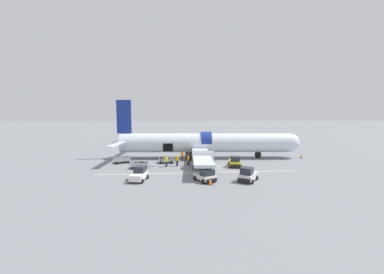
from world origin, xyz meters
The scene contains 16 objects.
ground_plane centered at (0.00, 0.00, 0.00)m, with size 500.00×500.00×0.00m, color slate.
apron_marking_line centered at (-3.78, -3.97, 0.00)m, with size 27.41×2.11×0.01m.
airplane centered at (-2.46, 6.87, 2.68)m, with size 34.50×31.01×10.56m.
baggage_tug_lead centered at (-3.07, -8.08, 0.63)m, with size 2.87×3.20×1.45m.
baggage_tug_mid centered at (-11.12, -7.69, 0.73)m, with size 2.20×3.13×1.70m.
baggage_tug_rear centered at (1.94, -0.35, 0.73)m, with size 2.32×3.30×1.69m.
baggage_tug_spare centered at (1.96, -8.19, 0.75)m, with size 2.83×3.36×1.75m.
baggage_cart_loading centered at (-8.77, 2.62, 0.46)m, with size 3.50×2.33×0.98m.
baggage_cart_queued centered at (-12.28, -1.20, 0.48)m, with size 3.65×2.01×0.97m.
baggage_cart_empty centered at (-16.10, 2.73, 0.47)m, with size 3.42×2.79×0.99m.
ground_crew_loader_a centered at (-6.91, 0.18, 0.90)m, with size 0.60×0.44×1.72m.
ground_crew_loader_b centered at (-8.52, -0.32, 0.94)m, with size 0.53×0.62×1.79m.
ground_crew_driver centered at (-6.23, 3.97, 0.94)m, with size 0.57×0.57×1.79m.
ground_crew_supervisor centered at (-5.17, 0.68, 0.86)m, with size 0.48×0.56×1.63m.
safety_cone_nose centered at (15.44, 6.52, 0.37)m, with size 0.46×0.46×0.79m.
safety_cone_engine_left centered at (-2.65, -9.44, 0.35)m, with size 0.59×0.59×0.75m.
Camera 1 is at (-5.03, -35.62, 8.02)m, focal length 22.00 mm.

